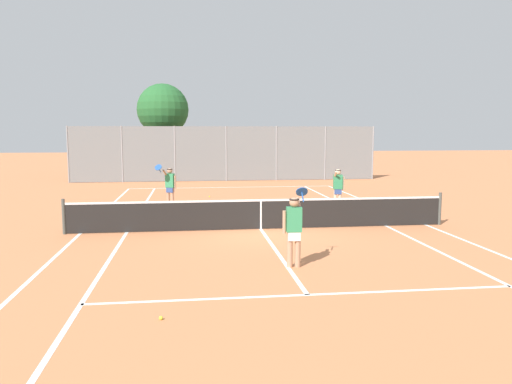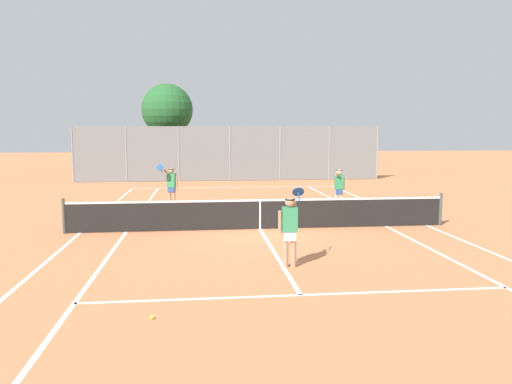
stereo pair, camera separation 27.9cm
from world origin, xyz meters
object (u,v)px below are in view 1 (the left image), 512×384
Objects in this scene: tennis_net at (261,213)px; loose_tennis_ball_1 at (215,206)px; loose_tennis_ball_2 at (161,318)px; player_far_left at (170,185)px; player_far_right at (338,187)px; player_near_side at (294,227)px; tree_behind_left at (163,111)px; loose_tennis_ball_3 at (360,204)px; loose_tennis_ball_0 at (359,211)px; loose_tennis_ball_4 at (209,196)px.

loose_tennis_ball_1 is at bearing 103.41° from tennis_net.
loose_tennis_ball_1 is 1.00× the size of loose_tennis_ball_2.
player_far_left is 1.11× the size of player_far_right.
player_near_side is (0.14, -4.44, 0.42)m from tennis_net.
tree_behind_left reaches higher than player_far_right.
tennis_net is 6.78m from loose_tennis_ball_3.
loose_tennis_ball_2 and loose_tennis_ball_3 have the same top height.
loose_tennis_ball_0 is at bearing 60.87° from player_near_side.
loose_tennis_ball_1 is at bearing 177.40° from loose_tennis_ball_3.
loose_tennis_ball_4 is (1.69, 2.99, -0.89)m from player_far_left.
loose_tennis_ball_4 is at bearing 137.11° from loose_tennis_ball_0.
player_near_side is 1.00× the size of player_far_left.
tennis_net is 181.82× the size of loose_tennis_ball_0.
player_far_right is at bearing 44.79° from tennis_net.
loose_tennis_ball_1 is (-1.33, 9.43, -0.89)m from player_near_side.
loose_tennis_ball_1 is (-4.72, 1.48, -0.88)m from player_far_right.
player_far_left is at bearing 163.55° from loose_tennis_ball_0.
loose_tennis_ball_0 is at bearing -109.57° from loose_tennis_ball_3.
loose_tennis_ball_0 is at bearing -62.96° from tree_behind_left.
tennis_net is at bearing -146.10° from loose_tennis_ball_0.
tennis_net reaches higher than loose_tennis_ball_4.
loose_tennis_ball_1 is (-1.19, 4.99, -0.48)m from tennis_net.
loose_tennis_ball_2 is at bearing -134.26° from player_near_side.
loose_tennis_ball_1 is at bearing 162.57° from player_far_right.
tree_behind_left is (-3.97, 18.77, 3.92)m from tennis_net.
tennis_net reaches higher than loose_tennis_ball_2.
loose_tennis_ball_0 is (4.04, 7.25, -0.89)m from player_near_side.
loose_tennis_ball_4 is at bearing 137.77° from player_far_right.
player_far_right is 24.24× the size of loose_tennis_ball_4.
loose_tennis_ball_2 is 1.00× the size of loose_tennis_ball_4.
player_near_side is at bearing -83.23° from loose_tennis_ball_4.
player_far_left is 26.88× the size of loose_tennis_ball_4.
player_near_side reaches higher than tennis_net.
tree_behind_left reaches higher than loose_tennis_ball_3.
loose_tennis_ball_2 is 1.00× the size of loose_tennis_ball_3.
loose_tennis_ball_2 is 26.49m from tree_behind_left.
loose_tennis_ball_0 is (0.64, -0.70, -0.88)m from player_far_right.
loose_tennis_ball_0 is at bearing -16.45° from player_far_left.
player_near_side is at bearing -117.26° from loose_tennis_ball_3.
loose_tennis_ball_0 is at bearing -22.14° from loose_tennis_ball_1.
player_far_right is at bearing -17.43° from loose_tennis_ball_1.
player_far_right is at bearing 66.87° from player_near_side.
loose_tennis_ball_2 is at bearing -122.01° from loose_tennis_ball_3.
loose_tennis_ball_2 is at bearing -95.03° from loose_tennis_ball_4.
tree_behind_left is at bearing 116.18° from player_far_right.
player_far_left is (-3.02, 4.93, 0.42)m from tennis_net.
loose_tennis_ball_2 is (-1.48, -12.31, 0.00)m from loose_tennis_ball_1.
loose_tennis_ball_0 is 12.22m from loose_tennis_ball_2.
player_far_left is at bearing 108.61° from player_near_side.
tennis_net is 4.99m from player_far_right.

